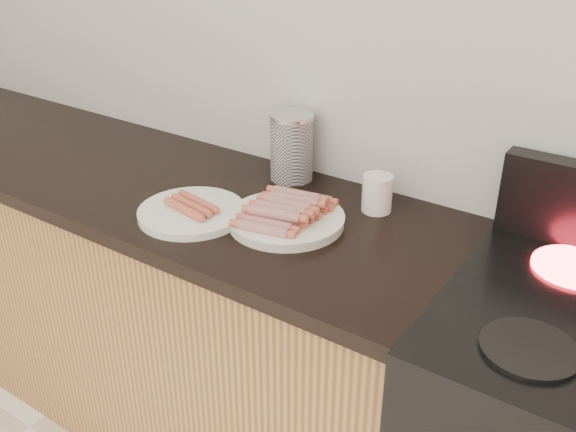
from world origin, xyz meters
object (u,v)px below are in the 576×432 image
Objects in this scene: side_plate at (192,212)px; mug at (377,193)px; main_plate at (286,221)px; canister at (292,147)px.

mug reaches higher than side_plate.
main_plate is 2.96× the size of mug.
canister reaches higher than mug.
mug reaches higher than main_plate.
canister is at bearing 171.31° from mug.
mug is at bearing -8.69° from canister.
main_plate is 1.05× the size of side_plate.
mug is at bearing 52.44° from main_plate.
canister is (0.08, 0.35, 0.09)m from side_plate.
main_plate is at bearing -127.56° from mug.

